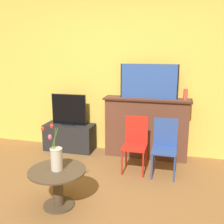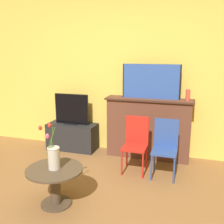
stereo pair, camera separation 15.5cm
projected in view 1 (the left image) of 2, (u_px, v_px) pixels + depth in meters
ground_plane at (66, 224)px, 2.62m from camera, size 14.00×14.00×0.00m
wall_back at (117, 72)px, 4.32m from camera, size 8.00×0.06×2.70m
fireplace_mantel at (146, 127)px, 4.21m from camera, size 1.36×0.35×0.96m
painting at (149, 81)px, 4.04m from camera, size 0.89×0.03×0.53m
mantel_candle at (185, 94)px, 3.94m from camera, size 0.06×0.06×0.17m
tv_stand at (70, 137)px, 4.54m from camera, size 0.85×0.37×0.45m
tv_monitor at (69, 110)px, 4.44m from camera, size 0.61×0.12×0.52m
chair_red at (135, 141)px, 3.71m from camera, size 0.33×0.33×0.79m
chair_blue at (165, 144)px, 3.59m from camera, size 0.33×0.33×0.79m
side_table at (58, 182)px, 2.86m from camera, size 0.62×0.62×0.44m
vase_tulips at (56, 157)px, 2.80m from camera, size 0.21×0.15×0.49m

